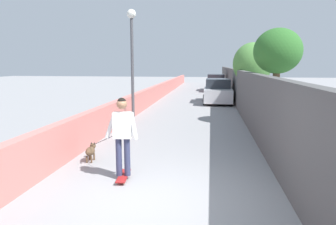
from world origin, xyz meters
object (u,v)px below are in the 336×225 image
object	(u,v)px
tree_right_near	(253,64)
skateboard	(123,176)
dog	(91,151)
car_far	(216,83)
car_near	(218,92)
lamp_post	(132,48)
person_skateboarder	(122,130)
tree_right_mid	(278,52)

from	to	relation	value
tree_right_near	skateboard	world-z (taller)	tree_right_near
skateboard	dog	xyz separation A→B (m)	(1.08, 1.17, 0.21)
skateboard	car_far	xyz separation A→B (m)	(22.54, -2.29, 0.65)
tree_right_near	car_near	world-z (taller)	tree_right_near
car_far	dog	bearing A→B (deg)	170.82
skateboard	lamp_post	bearing A→B (deg)	12.41
tree_right_near	skateboard	distance (m)	12.90
tree_right_near	car_near	distance (m)	3.08
tree_right_near	person_skateboarder	bearing A→B (deg)	160.74
tree_right_near	dog	distance (m)	12.32
person_skateboarder	tree_right_mid	bearing A→B (deg)	-34.23
car_far	person_skateboarder	bearing A→B (deg)	174.19
tree_right_mid	tree_right_near	bearing A→B (deg)	2.27
car_far	lamp_post	bearing A→B (deg)	167.76
skateboard	car_far	world-z (taller)	car_far
lamp_post	person_skateboarder	bearing A→B (deg)	-167.59
lamp_post	skateboard	xyz separation A→B (m)	(-5.94, -1.31, -3.05)
lamp_post	tree_right_near	bearing A→B (deg)	-42.33
skateboard	car_far	bearing A→B (deg)	-5.81
dog	car_far	size ratio (longest dim) A/B	0.32
tree_right_mid	skateboard	distance (m)	8.32
person_skateboarder	dog	xyz separation A→B (m)	(1.08, 1.17, -0.80)
skateboard	person_skateboarder	size ratio (longest dim) A/B	0.48
tree_right_mid	car_near	size ratio (longest dim) A/B	0.95
lamp_post	person_skateboarder	distance (m)	6.41
dog	car_far	distance (m)	21.74
person_skateboarder	car_far	size ratio (longest dim) A/B	0.39
tree_right_near	lamp_post	world-z (taller)	lamp_post
tree_right_near	tree_right_mid	size ratio (longest dim) A/B	0.96
lamp_post	person_skateboarder	size ratio (longest dim) A/B	2.71
skateboard	dog	distance (m)	1.61
tree_right_mid	person_skateboarder	xyz separation A→B (m)	(-6.46, 4.40, -1.84)
tree_right_near	skateboard	size ratio (longest dim) A/B	4.52
tree_right_near	lamp_post	size ratio (longest dim) A/B	0.80
person_skateboarder	lamp_post	bearing A→B (deg)	12.41
tree_right_mid	dog	xyz separation A→B (m)	(-5.38, 5.57, -2.65)
skateboard	car_near	xyz separation A→B (m)	(13.65, -2.29, 0.65)
tree_right_mid	person_skateboarder	bearing A→B (deg)	145.77
lamp_post	car_far	bearing A→B (deg)	-12.24
dog	car_near	world-z (taller)	car_near
tree_right_mid	dog	bearing A→B (deg)	133.99
person_skateboarder	car_near	distance (m)	13.84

